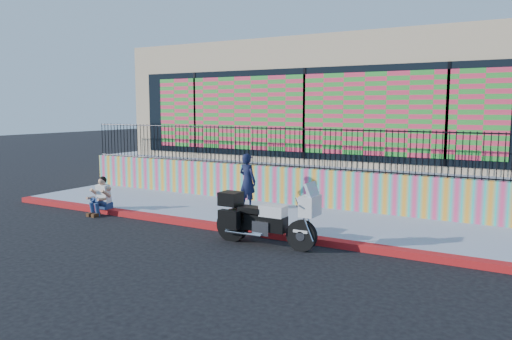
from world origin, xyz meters
The scene contains 10 objects.
ground centered at (0.00, 0.00, 0.00)m, with size 90.00×90.00×0.00m, color black.
red_curb centered at (0.00, 0.00, 0.07)m, with size 16.00×0.30×0.15m, color #A9200C.
sidewalk centered at (0.00, 1.65, 0.07)m, with size 16.00×3.00×0.15m, color #8F99AC.
mural_wall centered at (0.00, 3.25, 0.70)m, with size 16.00×0.20×1.10m, color #ED3E74.
metal_fence centered at (0.00, 3.25, 1.85)m, with size 15.80×0.04×1.20m, color black, non-canonical shape.
elevated_platform centered at (0.00, 8.35, 0.62)m, with size 16.00×10.00×1.25m, color #8F99AC.
storefront_building centered at (0.00, 8.13, 3.25)m, with size 14.00×8.06×4.00m.
police_motorcycle centered at (1.24, -0.68, 0.63)m, with size 2.41×0.80×1.50m.
police_officer centered at (-0.81, 2.04, 0.94)m, with size 0.58×0.38×1.58m, color black.
seated_man centered at (-4.33, -0.25, 0.45)m, with size 0.54×0.71×1.06m.
Camera 1 is at (6.45, -10.11, 3.03)m, focal length 35.00 mm.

